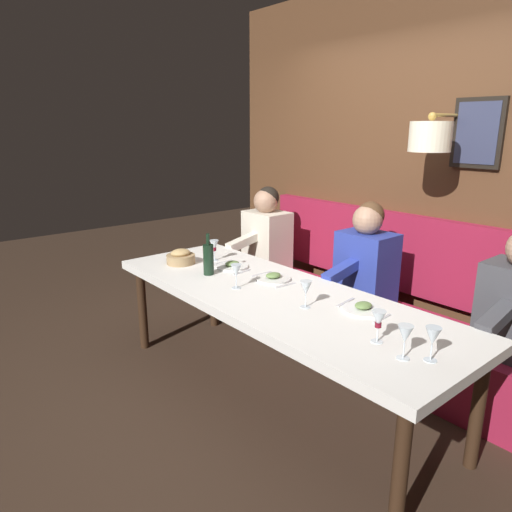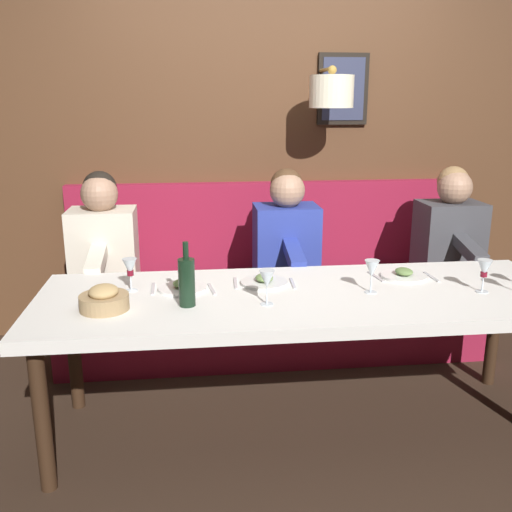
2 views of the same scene
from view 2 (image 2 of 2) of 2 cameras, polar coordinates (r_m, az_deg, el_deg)
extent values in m
plane|color=#332319|center=(3.11, 4.74, -16.70)|extent=(12.00, 12.00, 0.00)
cube|color=silver|center=(2.80, 5.05, -4.27)|extent=(0.90, 2.60, 0.06)
cylinder|color=#301E12|center=(2.67, -20.66, -15.07)|extent=(0.07, 0.07, 0.68)
cylinder|color=#301E12|center=(3.65, 22.71, -6.87)|extent=(0.07, 0.07, 0.68)
cylinder|color=#301E12|center=(3.27, -17.79, -8.95)|extent=(0.07, 0.07, 0.68)
cube|color=maroon|center=(3.79, 2.20, -6.71)|extent=(0.52, 2.80, 0.45)
cube|color=#51331E|center=(4.10, 1.10, 12.59)|extent=(0.10, 4.00, 2.90)
cube|color=maroon|center=(4.10, 1.22, 2.99)|extent=(0.10, 2.80, 0.64)
cube|color=black|center=(4.14, 8.69, 16.21)|extent=(0.04, 0.35, 0.48)
cube|color=#2D334C|center=(4.12, 8.76, 16.21)|extent=(0.01, 0.29, 0.42)
cylinder|color=#A37F38|center=(3.94, 7.01, 18.04)|extent=(0.35, 0.02, 0.02)
cylinder|color=beige|center=(3.77, 7.58, 16.02)|extent=(0.28, 0.28, 0.20)
sphere|color=#A37F38|center=(3.77, 7.65, 18.00)|extent=(0.06, 0.06, 0.06)
cube|color=#3D3D42|center=(3.96, 18.70, 1.14)|extent=(0.30, 0.40, 0.56)
sphere|color=#A37A60|center=(3.87, 19.30, 6.51)|extent=(0.22, 0.22, 0.22)
sphere|color=#937047|center=(3.90, 19.15, 7.02)|extent=(0.20, 0.20, 0.20)
cube|color=#3D3D42|center=(3.70, 20.62, 0.64)|extent=(0.33, 0.09, 0.14)
cube|color=#283893|center=(3.64, 3.02, 0.72)|extent=(0.30, 0.40, 0.56)
sphere|color=#A37A60|center=(3.54, 3.16, 6.59)|extent=(0.22, 0.22, 0.22)
sphere|color=#4C331E|center=(3.57, 3.08, 7.15)|extent=(0.20, 0.20, 0.20)
cube|color=#283893|center=(3.35, 3.84, 0.14)|extent=(0.33, 0.09, 0.14)
cube|color=beige|center=(3.63, -14.97, 0.18)|extent=(0.30, 0.40, 0.56)
sphere|color=#A37A60|center=(3.53, -15.44, 6.04)|extent=(0.22, 0.22, 0.22)
sphere|color=black|center=(3.56, -15.40, 6.61)|extent=(0.20, 0.20, 0.20)
cube|color=beige|center=(3.34, -15.70, -0.44)|extent=(0.33, 0.09, 0.14)
cylinder|color=silver|center=(2.91, 0.82, -2.68)|extent=(0.24, 0.24, 0.01)
ellipsoid|color=#668447|center=(2.90, 0.82, -2.20)|extent=(0.11, 0.09, 0.04)
cube|color=silver|center=(2.91, 3.71, -2.76)|extent=(0.17, 0.02, 0.01)
cube|color=silver|center=(2.91, -2.06, -2.72)|extent=(0.18, 0.02, 0.01)
cylinder|color=white|center=(2.84, -7.40, -3.22)|extent=(0.24, 0.24, 0.01)
ellipsoid|color=#668447|center=(2.83, -7.42, -2.73)|extent=(0.11, 0.09, 0.04)
cube|color=silver|center=(2.83, -4.45, -3.33)|extent=(0.17, 0.04, 0.01)
cube|color=silver|center=(2.87, -10.29, -3.24)|extent=(0.18, 0.02, 0.01)
cylinder|color=white|center=(3.11, 14.59, -1.96)|extent=(0.24, 0.24, 0.01)
ellipsoid|color=#668447|center=(3.10, 14.62, -1.52)|extent=(0.11, 0.09, 0.04)
cube|color=silver|center=(3.15, 17.18, -2.02)|extent=(0.17, 0.03, 0.01)
cube|color=silver|center=(3.08, 11.93, -2.03)|extent=(0.18, 0.04, 0.01)
cylinder|color=silver|center=(2.83, 11.41, -3.58)|extent=(0.06, 0.06, 0.00)
cylinder|color=silver|center=(2.82, 11.45, -2.82)|extent=(0.01, 0.01, 0.07)
cone|color=silver|center=(2.80, 11.54, -1.26)|extent=(0.07, 0.07, 0.08)
cylinder|color=silver|center=(2.87, -12.39, -3.38)|extent=(0.06, 0.06, 0.00)
cylinder|color=silver|center=(2.86, -12.43, -2.63)|extent=(0.01, 0.01, 0.07)
cone|color=silver|center=(2.84, -12.52, -1.10)|extent=(0.07, 0.07, 0.08)
cylinder|color=maroon|center=(2.84, -12.49, -1.66)|extent=(0.03, 0.03, 0.03)
cylinder|color=silver|center=(2.62, 1.08, -4.84)|extent=(0.06, 0.06, 0.00)
cylinder|color=silver|center=(2.61, 1.09, -4.02)|extent=(0.01, 0.01, 0.07)
cone|color=silver|center=(2.58, 1.10, -2.35)|extent=(0.07, 0.07, 0.08)
cylinder|color=silver|center=(3.00, 21.70, -3.34)|extent=(0.06, 0.06, 0.00)
cylinder|color=silver|center=(2.99, 21.77, -2.62)|extent=(0.01, 0.01, 0.07)
cone|color=silver|center=(2.97, 21.93, -1.15)|extent=(0.07, 0.07, 0.08)
cylinder|color=maroon|center=(2.97, 21.87, -1.71)|extent=(0.03, 0.03, 0.02)
cylinder|color=black|center=(2.59, -6.96, -2.66)|extent=(0.08, 0.08, 0.22)
cylinder|color=black|center=(2.55, -7.07, 0.55)|extent=(0.03, 0.03, 0.08)
cylinder|color=#9E7F56|center=(2.64, -14.97, -4.49)|extent=(0.22, 0.22, 0.07)
ellipsoid|color=tan|center=(2.62, -15.04, -3.46)|extent=(0.15, 0.13, 0.06)
camera|label=1|loc=(2.72, 69.98, 8.02)|focal=32.57mm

